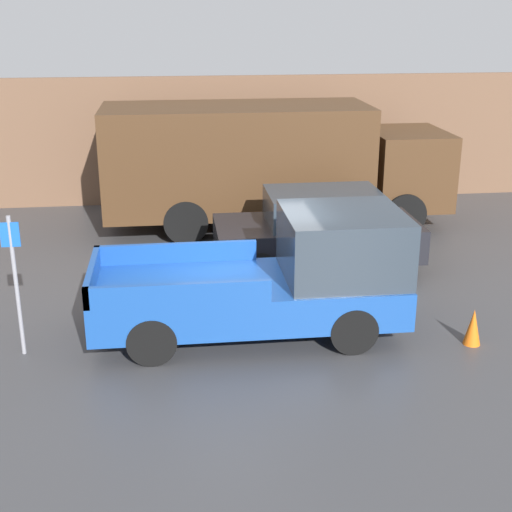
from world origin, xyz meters
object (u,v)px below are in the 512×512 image
object	(u,v)px
car	(319,230)
traffic_cone	(473,327)
parking_sign	(15,278)
delivery_truck	(266,161)
pickup_truck	(279,279)

from	to	relation	value
car	traffic_cone	world-z (taller)	car
parking_sign	car	bearing A→B (deg)	31.19
car	traffic_cone	size ratio (longest dim) A/B	6.90
parking_sign	delivery_truck	bearing A→B (deg)	53.38
pickup_truck	parking_sign	world-z (taller)	parking_sign
parking_sign	traffic_cone	xyz separation A→B (m)	(7.52, -0.56, -1.02)
car	pickup_truck	bearing A→B (deg)	-113.37
pickup_truck	traffic_cone	bearing A→B (deg)	-15.37
delivery_truck	pickup_truck	bearing A→B (deg)	-95.66
car	traffic_cone	bearing A→B (deg)	-64.99
pickup_truck	delivery_truck	bearing A→B (deg)	84.34
delivery_truck	traffic_cone	world-z (taller)	delivery_truck
car	parking_sign	xyz separation A→B (m)	(-5.66, -3.43, 0.47)
pickup_truck	car	bearing A→B (deg)	66.63
pickup_truck	delivery_truck	world-z (taller)	delivery_truck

